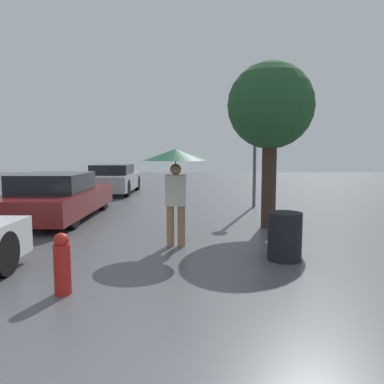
# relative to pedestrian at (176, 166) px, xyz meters

# --- Properties ---
(pedestrian) EXTENTS (1.17, 1.17, 1.79)m
(pedestrian) POSITION_rel_pedestrian_xyz_m (0.00, 0.00, 0.00)
(pedestrian) COLOR #9E7051
(pedestrian) RESTS_ON ground_plane
(parked_car_middle) EXTENTS (1.89, 4.53, 1.19)m
(parked_car_middle) POSITION_rel_pedestrian_xyz_m (-3.28, 2.88, -0.93)
(parked_car_middle) COLOR maroon
(parked_car_middle) RESTS_ON ground_plane
(parked_car_farthest) EXTENTS (1.76, 4.22, 1.22)m
(parked_car_farthest) POSITION_rel_pedestrian_xyz_m (-3.10, 8.92, -0.90)
(parked_car_farthest) COLOR #9EA3A8
(parked_car_farthest) RESTS_ON ground_plane
(tree) EXTENTS (1.94, 1.94, 3.74)m
(tree) POSITION_rel_pedestrian_xyz_m (2.04, 1.75, 1.23)
(tree) COLOR #38281E
(tree) RESTS_ON ground_plane
(street_lamp) EXTENTS (0.33, 0.33, 4.21)m
(street_lamp) POSITION_rel_pedestrian_xyz_m (2.23, 5.06, 1.46)
(street_lamp) COLOR #515456
(street_lamp) RESTS_ON ground_plane
(trash_bin) EXTENTS (0.54, 0.54, 0.78)m
(trash_bin) POSITION_rel_pedestrian_xyz_m (1.80, -0.87, -1.10)
(trash_bin) COLOR black
(trash_bin) RESTS_ON ground_plane
(fire_hydrant) EXTENTS (0.20, 0.20, 0.76)m
(fire_hydrant) POSITION_rel_pedestrian_xyz_m (-1.27, -2.36, -1.11)
(fire_hydrant) COLOR #B21E19
(fire_hydrant) RESTS_ON ground_plane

